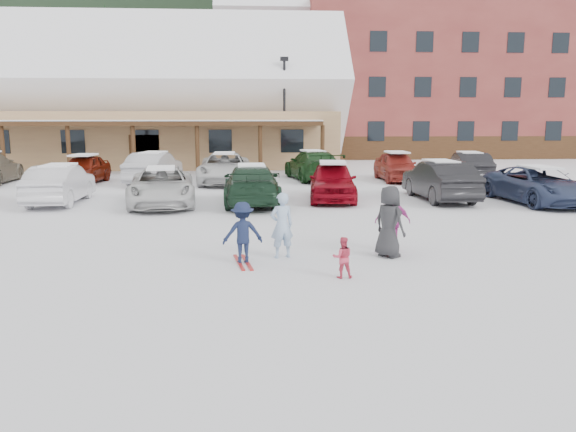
{
  "coord_description": "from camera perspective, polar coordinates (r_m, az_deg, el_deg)",
  "views": [
    {
      "loc": [
        -0.53,
        -11.7,
        3.24
      ],
      "look_at": [
        0.3,
        1.0,
        1.0
      ],
      "focal_mm": 35.0,
      "sensor_mm": 36.0,
      "label": 1
    }
  ],
  "objects": [
    {
      "name": "bystander_dark",
      "position": [
        13.3,
        10.25,
        -0.57
      ],
      "size": [
        0.91,
        0.98,
        1.68
      ],
      "primitive_type": "imported",
      "rotation": [
        0.0,
        0.0,
        2.17
      ],
      "color": "#29292C",
      "rests_on": "ground"
    },
    {
      "name": "skis_child_magenta",
      "position": [
        14.09,
        10.49,
        -3.42
      ],
      "size": [
        0.46,
        1.41,
        0.03
      ],
      "primitive_type": "cube",
      "rotation": [
        0.0,
        0.0,
        2.95
      ],
      "color": "#A91918",
      "rests_on": "ground"
    },
    {
      "name": "parked_car_3",
      "position": [
        21.21,
        -3.72,
        3.19
      ],
      "size": [
        2.18,
        5.13,
        1.48
      ],
      "primitive_type": "imported",
      "rotation": [
        0.0,
        0.0,
        3.16
      ],
      "color": "#193523",
      "rests_on": "ground"
    },
    {
      "name": "child_magenta",
      "position": [
        13.94,
        10.58,
        -0.55
      ],
      "size": [
        0.91,
        0.51,
        1.46
      ],
      "primitive_type": "imported",
      "rotation": [
        0.0,
        0.0,
        2.95
      ],
      "color": "#C43B9C",
      "rests_on": "ground"
    },
    {
      "name": "parked_car_9",
      "position": [
        28.57,
        -13.47,
        4.77
      ],
      "size": [
        2.32,
        4.9,
        1.55
      ],
      "primitive_type": "imported",
      "rotation": [
        0.0,
        0.0,
        2.99
      ],
      "color": "#B3B3B8",
      "rests_on": "ground"
    },
    {
      "name": "ground",
      "position": [
        12.15,
        -1.11,
        -5.49
      ],
      "size": [
        160.0,
        160.0,
        0.0
      ],
      "primitive_type": "plane",
      "color": "white",
      "rests_on": "ground"
    },
    {
      "name": "parked_car_11",
      "position": [
        29.46,
        2.54,
        5.16
      ],
      "size": [
        2.93,
        5.54,
        1.53
      ],
      "primitive_type": "imported",
      "rotation": [
        0.0,
        0.0,
        3.3
      ],
      "color": "#1A401B",
      "rests_on": "ground"
    },
    {
      "name": "parked_car_6",
      "position": [
        23.39,
        24.1,
        2.88
      ],
      "size": [
        2.75,
        5.2,
        1.39
      ],
      "primitive_type": "imported",
      "rotation": [
        0.0,
        0.0,
        0.09
      ],
      "color": "navy",
      "rests_on": "ground"
    },
    {
      "name": "parked_car_4",
      "position": [
        22.26,
        4.54,
        3.54
      ],
      "size": [
        2.25,
        4.59,
        1.51
      ],
      "primitive_type": "imported",
      "rotation": [
        0.0,
        0.0,
        -0.11
      ],
      "color": "maroon",
      "rests_on": "ground"
    },
    {
      "name": "toddler_red",
      "position": [
        11.51,
        5.57,
        -4.21
      ],
      "size": [
        0.42,
        0.33,
        0.85
      ],
      "primitive_type": "imported",
      "rotation": [
        0.0,
        0.0,
        3.11
      ],
      "color": "#D43D58",
      "rests_on": "ground"
    },
    {
      "name": "conifer_3",
      "position": [
        56.11,
        3.0,
        11.9
      ],
      "size": [
        3.96,
        3.96,
        9.18
      ],
      "color": "black",
      "rests_on": "ground"
    },
    {
      "name": "lamp_post",
      "position": [
        35.53,
        -0.38,
        10.99
      ],
      "size": [
        0.5,
        0.25,
        6.9
      ],
      "color": "black",
      "rests_on": "ground"
    },
    {
      "name": "skis_child_navy",
      "position": [
        12.75,
        -4.59,
        -4.7
      ],
      "size": [
        0.42,
        1.41,
        0.03
      ],
      "primitive_type": "cube",
      "rotation": [
        0.0,
        0.0,
        3.3
      ],
      "color": "#A91918",
      "rests_on": "ground"
    },
    {
      "name": "day_lodge",
      "position": [
        40.55,
        -16.08,
        10.61
      ],
      "size": [
        29.12,
        12.5,
        10.38
      ],
      "color": "tan",
      "rests_on": "ground"
    },
    {
      "name": "parked_car_12",
      "position": [
        29.6,
        10.96,
        4.97
      ],
      "size": [
        1.78,
        4.37,
        1.49
      ],
      "primitive_type": "imported",
      "rotation": [
        0.0,
        0.0,
        -0.01
      ],
      "color": "#9E2F26",
      "rests_on": "ground"
    },
    {
      "name": "parked_car_5",
      "position": [
        22.98,
        15.17,
        3.49
      ],
      "size": [
        1.82,
        4.78,
        1.56
      ],
      "primitive_type": "imported",
      "rotation": [
        0.0,
        0.0,
        3.18
      ],
      "color": "black",
      "rests_on": "ground"
    },
    {
      "name": "parked_car_2",
      "position": [
        21.42,
        -12.7,
        2.94
      ],
      "size": [
        2.96,
        5.31,
        1.41
      ],
      "primitive_type": "imported",
      "rotation": [
        0.0,
        0.0,
        0.13
      ],
      "color": "silver",
      "rests_on": "ground"
    },
    {
      "name": "parked_car_10",
      "position": [
        28.15,
        -6.46,
        4.86
      ],
      "size": [
        2.54,
        5.44,
        1.51
      ],
      "primitive_type": "imported",
      "rotation": [
        0.0,
        0.0,
        0.01
      ],
      "color": "silver",
      "rests_on": "ground"
    },
    {
      "name": "parked_car_1",
      "position": [
        23.0,
        -22.17,
        3.0
      ],
      "size": [
        1.66,
        4.5,
        1.47
      ],
      "primitive_type": "imported",
      "rotation": [
        0.0,
        0.0,
        3.17
      ],
      "color": "silver",
      "rests_on": "ground"
    },
    {
      "name": "child_navy",
      "position": [
        12.59,
        -4.64,
        -1.71
      ],
      "size": [
        0.97,
        0.65,
        1.39
      ],
      "primitive_type": "imported",
      "rotation": [
        0.0,
        0.0,
        3.3
      ],
      "color": "#141D3B",
      "rests_on": "ground"
    },
    {
      "name": "forested_hillside",
      "position": [
        97.97,
        -3.59,
        19.23
      ],
      "size": [
        300.0,
        70.0,
        38.0
      ],
      "primitive_type": "cube",
      "color": "black",
      "rests_on": "ground"
    },
    {
      "name": "parked_car_8",
      "position": [
        29.56,
        -20.02,
        4.49
      ],
      "size": [
        1.95,
        4.29,
        1.43
      ],
      "primitive_type": "imported",
      "rotation": [
        0.0,
        0.0,
        -0.06
      ],
      "color": "#651509",
      "rests_on": "ground"
    },
    {
      "name": "parked_car_13",
      "position": [
        30.45,
        17.9,
        4.79
      ],
      "size": [
        2.18,
        4.65,
        1.47
      ],
      "primitive_type": "imported",
      "rotation": [
        0.0,
        0.0,
        3.0
      ],
      "color": "black",
      "rests_on": "ground"
    },
    {
      "name": "alpine_hotel",
      "position": [
        52.13,
        13.27,
        15.67
      ],
      "size": [
        31.48,
        14.01,
        21.48
      ],
      "color": "maroon",
      "rests_on": "ground"
    },
    {
      "name": "adult_skier",
      "position": [
        13.03,
        -0.64,
        -0.95
      ],
      "size": [
        0.64,
        0.51,
        1.54
      ],
      "primitive_type": "imported",
      "rotation": [
        0.0,
        0.0,
        3.43
      ],
      "color": "#9CB9DA",
      "rests_on": "ground"
    }
  ]
}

